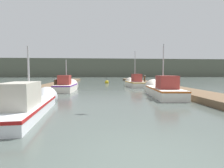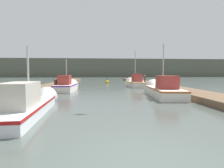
{
  "view_description": "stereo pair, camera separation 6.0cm",
  "coord_description": "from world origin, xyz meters",
  "px_view_note": "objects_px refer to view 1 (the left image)",
  "views": [
    {
      "loc": [
        -0.98,
        -3.29,
        1.77
      ],
      "look_at": [
        0.2,
        10.71,
        0.83
      ],
      "focal_mm": 28.0,
      "sensor_mm": 36.0,
      "label": 1
    },
    {
      "loc": [
        -0.92,
        -3.3,
        1.77
      ],
      "look_at": [
        0.2,
        10.71,
        0.83
      ],
      "focal_mm": 28.0,
      "sensor_mm": 36.0,
      "label": 2
    }
  ],
  "objects_px": {
    "fishing_boat_0": "(31,103)",
    "channel_buoy": "(107,82)",
    "mooring_piling_1": "(56,85)",
    "mooring_piling_2": "(169,87)",
    "fishing_boat_3": "(135,83)",
    "fishing_boat_1": "(161,90)",
    "fishing_boat_2": "(67,86)",
    "mooring_piling_0": "(145,81)"
  },
  "relations": [
    {
      "from": "fishing_boat_1",
      "to": "mooring_piling_1",
      "type": "xyz_separation_m",
      "value": [
        -8.63,
        3.27,
        0.12
      ]
    },
    {
      "from": "fishing_boat_0",
      "to": "fishing_boat_1",
      "type": "relative_size",
      "value": 1.05
    },
    {
      "from": "mooring_piling_2",
      "to": "channel_buoy",
      "type": "height_order",
      "value": "mooring_piling_2"
    },
    {
      "from": "fishing_boat_0",
      "to": "channel_buoy",
      "type": "bearing_deg",
      "value": 73.91
    },
    {
      "from": "fishing_boat_0",
      "to": "mooring_piling_2",
      "type": "xyz_separation_m",
      "value": [
        8.64,
        5.53,
        0.2
      ]
    },
    {
      "from": "mooring_piling_1",
      "to": "mooring_piling_2",
      "type": "xyz_separation_m",
      "value": [
        9.5,
        -2.67,
        0.04
      ]
    },
    {
      "from": "fishing_boat_3",
      "to": "fishing_boat_2",
      "type": "bearing_deg",
      "value": -154.75
    },
    {
      "from": "fishing_boat_3",
      "to": "mooring_piling_1",
      "type": "xyz_separation_m",
      "value": [
        -8.35,
        -5.12,
        0.11
      ]
    },
    {
      "from": "mooring_piling_0",
      "to": "mooring_piling_2",
      "type": "bearing_deg",
      "value": -91.6
    },
    {
      "from": "fishing_boat_1",
      "to": "fishing_boat_3",
      "type": "bearing_deg",
      "value": 96.87
    },
    {
      "from": "mooring_piling_0",
      "to": "mooring_piling_1",
      "type": "relative_size",
      "value": 1.22
    },
    {
      "from": "fishing_boat_1",
      "to": "mooring_piling_1",
      "type": "height_order",
      "value": "fishing_boat_1"
    },
    {
      "from": "mooring_piling_0",
      "to": "mooring_piling_2",
      "type": "distance_m",
      "value": 8.22
    },
    {
      "from": "fishing_boat_3",
      "to": "channel_buoy",
      "type": "xyz_separation_m",
      "value": [
        -3.07,
        6.7,
        -0.3
      ]
    },
    {
      "from": "fishing_boat_0",
      "to": "fishing_boat_3",
      "type": "relative_size",
      "value": 1.33
    },
    {
      "from": "fishing_boat_3",
      "to": "mooring_piling_0",
      "type": "height_order",
      "value": "fishing_boat_3"
    },
    {
      "from": "mooring_piling_2",
      "to": "fishing_boat_3",
      "type": "bearing_deg",
      "value": 98.4
    },
    {
      "from": "fishing_boat_3",
      "to": "mooring_piling_0",
      "type": "xyz_separation_m",
      "value": [
        1.38,
        0.42,
        0.23
      ]
    },
    {
      "from": "mooring_piling_2",
      "to": "fishing_boat_1",
      "type": "bearing_deg",
      "value": -145.82
    },
    {
      "from": "mooring_piling_1",
      "to": "channel_buoy",
      "type": "bearing_deg",
      "value": 65.92
    },
    {
      "from": "mooring_piling_0",
      "to": "channel_buoy",
      "type": "height_order",
      "value": "mooring_piling_0"
    },
    {
      "from": "fishing_boat_3",
      "to": "mooring_piling_2",
      "type": "distance_m",
      "value": 7.88
    },
    {
      "from": "fishing_boat_2",
      "to": "channel_buoy",
      "type": "relative_size",
      "value": 4.09
    },
    {
      "from": "fishing_boat_3",
      "to": "channel_buoy",
      "type": "distance_m",
      "value": 7.38
    },
    {
      "from": "mooring_piling_1",
      "to": "channel_buoy",
      "type": "distance_m",
      "value": 12.95
    },
    {
      "from": "fishing_boat_0",
      "to": "fishing_boat_1",
      "type": "distance_m",
      "value": 9.2
    },
    {
      "from": "fishing_boat_2",
      "to": "fishing_boat_3",
      "type": "xyz_separation_m",
      "value": [
        7.48,
        4.24,
        0.02
      ]
    },
    {
      "from": "fishing_boat_1",
      "to": "fishing_boat_0",
      "type": "bearing_deg",
      "value": -142.56
    },
    {
      "from": "fishing_boat_3",
      "to": "mooring_piling_2",
      "type": "xyz_separation_m",
      "value": [
        1.15,
        -7.79,
        0.14
      ]
    },
    {
      "from": "fishing_boat_3",
      "to": "channel_buoy",
      "type": "relative_size",
      "value": 4.26
    },
    {
      "from": "fishing_boat_3",
      "to": "fishing_boat_0",
      "type": "bearing_deg",
      "value": -123.64
    },
    {
      "from": "channel_buoy",
      "to": "mooring_piling_2",
      "type": "bearing_deg",
      "value": -73.76
    },
    {
      "from": "fishing_boat_1",
      "to": "mooring_piling_0",
      "type": "height_order",
      "value": "fishing_boat_1"
    },
    {
      "from": "fishing_boat_2",
      "to": "fishing_boat_1",
      "type": "bearing_deg",
      "value": -25.12
    },
    {
      "from": "fishing_boat_0",
      "to": "mooring_piling_1",
      "type": "height_order",
      "value": "fishing_boat_0"
    },
    {
      "from": "mooring_piling_1",
      "to": "mooring_piling_2",
      "type": "bearing_deg",
      "value": -15.72
    },
    {
      "from": "fishing_boat_3",
      "to": "fishing_boat_1",
      "type": "bearing_deg",
      "value": -92.43
    },
    {
      "from": "fishing_boat_1",
      "to": "fishing_boat_3",
      "type": "distance_m",
      "value": 8.39
    },
    {
      "from": "fishing_boat_3",
      "to": "mooring_piling_1",
      "type": "distance_m",
      "value": 9.8
    },
    {
      "from": "fishing_boat_0",
      "to": "fishing_boat_2",
      "type": "xyz_separation_m",
      "value": [
        0.01,
        9.09,
        0.03
      ]
    },
    {
      "from": "fishing_boat_1",
      "to": "fishing_boat_2",
      "type": "bearing_deg",
      "value": 156.83
    },
    {
      "from": "mooring_piling_1",
      "to": "channel_buoy",
      "type": "xyz_separation_m",
      "value": [
        5.28,
        11.82,
        -0.41
      ]
    }
  ]
}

